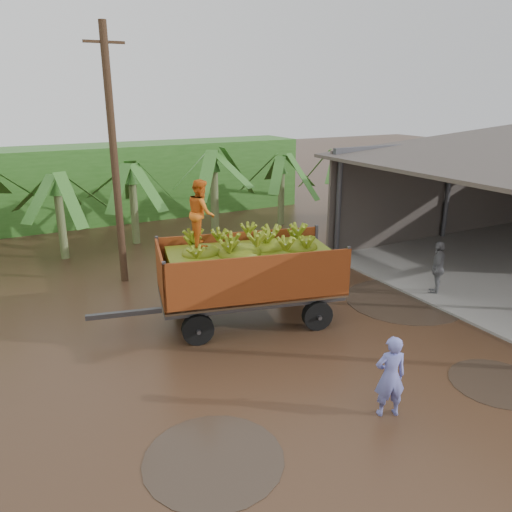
{
  "coord_description": "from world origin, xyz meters",
  "views": [
    {
      "loc": [
        -5.91,
        -8.84,
        5.97
      ],
      "look_at": [
        0.3,
        2.82,
        1.65
      ],
      "focal_mm": 35.0,
      "sensor_mm": 36.0,
      "label": 1
    }
  ],
  "objects": [
    {
      "name": "banana_plants",
      "position": [
        -5.65,
        6.35,
        1.82
      ],
      "size": [
        24.21,
        20.08,
        4.09
      ],
      "color": "#2D661E",
      "rests_on": "ground"
    },
    {
      "name": "man_grey",
      "position": [
        5.8,
        1.26,
        0.86
      ],
      "size": [
        1.05,
        0.94,
        1.71
      ],
      "primitive_type": "imported",
      "rotation": [
        0.0,
        0.0,
        3.8
      ],
      "color": "slate",
      "rests_on": "ground"
    },
    {
      "name": "hedge_north",
      "position": [
        -2.0,
        16.0,
        1.8
      ],
      "size": [
        22.0,
        3.0,
        3.6
      ],
      "primitive_type": "cube",
      "color": "#2D661E",
      "rests_on": "ground"
    },
    {
      "name": "man_blue",
      "position": [
        0.25,
        -2.71,
        0.84
      ],
      "size": [
        0.71,
        0.59,
        1.68
      ],
      "primitive_type": "imported",
      "rotation": [
        0.0,
        0.0,
        2.8
      ],
      "color": "#6E74C9",
      "rests_on": "ground"
    },
    {
      "name": "utility_pole",
      "position": [
        -2.44,
        7.02,
        4.04
      ],
      "size": [
        1.2,
        0.24,
        7.98
      ],
      "color": "#47301E",
      "rests_on": "ground"
    },
    {
      "name": "ground",
      "position": [
        0.0,
        0.0,
        0.0
      ],
      "size": [
        100.0,
        100.0,
        0.0
      ],
      "primitive_type": "plane",
      "color": "black",
      "rests_on": "ground"
    },
    {
      "name": "banana_trailer",
      "position": [
        -0.19,
        2.33,
        1.46
      ],
      "size": [
        6.76,
        3.34,
        3.92
      ],
      "rotation": [
        0.0,
        0.0,
        -0.23
      ],
      "color": "#B24819",
      "rests_on": "ground"
    }
  ]
}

